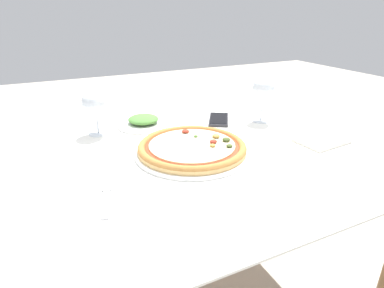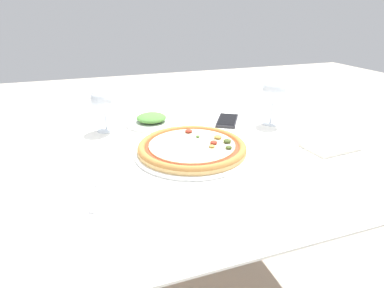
{
  "view_description": "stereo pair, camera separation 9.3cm",
  "coord_description": "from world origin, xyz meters",
  "px_view_note": "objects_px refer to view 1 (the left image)",
  "views": [
    {
      "loc": [
        -0.5,
        -0.83,
        1.13
      ],
      "look_at": [
        -0.13,
        -0.06,
        0.77
      ],
      "focal_mm": 30.0,
      "sensor_mm": 36.0,
      "label": 1
    },
    {
      "loc": [
        -0.41,
        -0.86,
        1.13
      ],
      "look_at": [
        -0.13,
        -0.06,
        0.77
      ],
      "focal_mm": 30.0,
      "sensor_mm": 36.0,
      "label": 2
    }
  ],
  "objects_px": {
    "fork": "(106,196)",
    "wine_glass_far_right": "(95,104)",
    "cell_phone": "(219,119)",
    "dining_table": "(219,165)",
    "pizza_plate": "(192,148)",
    "side_plate": "(143,122)",
    "wine_glass_far_left": "(263,90)"
  },
  "relations": [
    {
      "from": "pizza_plate",
      "to": "wine_glass_far_right",
      "type": "bearing_deg",
      "value": 128.0
    },
    {
      "from": "pizza_plate",
      "to": "side_plate",
      "type": "bearing_deg",
      "value": 100.66
    },
    {
      "from": "pizza_plate",
      "to": "side_plate",
      "type": "relative_size",
      "value": 1.8
    },
    {
      "from": "dining_table",
      "to": "cell_phone",
      "type": "relative_size",
      "value": 6.91
    },
    {
      "from": "pizza_plate",
      "to": "fork",
      "type": "height_order",
      "value": "pizza_plate"
    },
    {
      "from": "cell_phone",
      "to": "side_plate",
      "type": "distance_m",
      "value": 0.28
    },
    {
      "from": "pizza_plate",
      "to": "cell_phone",
      "type": "distance_m",
      "value": 0.31
    },
    {
      "from": "wine_glass_far_right",
      "to": "cell_phone",
      "type": "distance_m",
      "value": 0.45
    },
    {
      "from": "dining_table",
      "to": "fork",
      "type": "bearing_deg",
      "value": -155.44
    },
    {
      "from": "cell_phone",
      "to": "side_plate",
      "type": "xyz_separation_m",
      "value": [
        -0.27,
        0.07,
        0.01
      ]
    },
    {
      "from": "dining_table",
      "to": "wine_glass_far_right",
      "type": "relative_size",
      "value": 7.29
    },
    {
      "from": "dining_table",
      "to": "wine_glass_far_left",
      "type": "relative_size",
      "value": 6.66
    },
    {
      "from": "dining_table",
      "to": "cell_phone",
      "type": "height_order",
      "value": "cell_phone"
    },
    {
      "from": "pizza_plate",
      "to": "wine_glass_far_right",
      "type": "xyz_separation_m",
      "value": [
        -0.22,
        0.28,
        0.09
      ]
    },
    {
      "from": "wine_glass_far_right",
      "to": "fork",
      "type": "bearing_deg",
      "value": -98.22
    },
    {
      "from": "wine_glass_far_right",
      "to": "side_plate",
      "type": "height_order",
      "value": "wine_glass_far_right"
    },
    {
      "from": "wine_glass_far_right",
      "to": "side_plate",
      "type": "bearing_deg",
      "value": 4.92
    },
    {
      "from": "wine_glass_far_right",
      "to": "cell_phone",
      "type": "height_order",
      "value": "wine_glass_far_right"
    },
    {
      "from": "dining_table",
      "to": "wine_glass_far_right",
      "type": "xyz_separation_m",
      "value": [
        -0.35,
        0.22,
        0.2
      ]
    },
    {
      "from": "pizza_plate",
      "to": "cell_phone",
      "type": "bearing_deg",
      "value": 45.62
    },
    {
      "from": "dining_table",
      "to": "side_plate",
      "type": "height_order",
      "value": "side_plate"
    },
    {
      "from": "fork",
      "to": "cell_phone",
      "type": "bearing_deg",
      "value": 35.26
    },
    {
      "from": "fork",
      "to": "wine_glass_far_right",
      "type": "relative_size",
      "value": 1.12
    },
    {
      "from": "fork",
      "to": "side_plate",
      "type": "bearing_deg",
      "value": 62.19
    },
    {
      "from": "dining_table",
      "to": "wine_glass_far_right",
      "type": "distance_m",
      "value": 0.46
    },
    {
      "from": "dining_table",
      "to": "wine_glass_far_left",
      "type": "distance_m",
      "value": 0.33
    },
    {
      "from": "fork",
      "to": "wine_glass_far_right",
      "type": "xyz_separation_m",
      "value": [
        0.06,
        0.4,
        0.1
      ]
    },
    {
      "from": "wine_glass_far_right",
      "to": "cell_phone",
      "type": "bearing_deg",
      "value": -7.31
    },
    {
      "from": "fork",
      "to": "wine_glass_far_left",
      "type": "relative_size",
      "value": 1.02
    },
    {
      "from": "cell_phone",
      "to": "wine_glass_far_left",
      "type": "bearing_deg",
      "value": -25.93
    },
    {
      "from": "dining_table",
      "to": "side_plate",
      "type": "bearing_deg",
      "value": 128.49
    },
    {
      "from": "wine_glass_far_left",
      "to": "cell_phone",
      "type": "bearing_deg",
      "value": 154.07
    }
  ]
}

